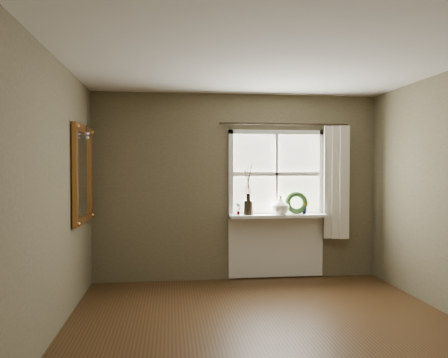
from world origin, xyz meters
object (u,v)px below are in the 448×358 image
at_px(cream_vase, 280,205).
at_px(gilt_mirror, 83,174).
at_px(wreath, 296,205).
at_px(dark_jug, 248,208).

distance_m(cream_vase, gilt_mirror, 2.65).
distance_m(wreath, gilt_mirror, 2.90).
relative_size(cream_vase, wreath, 0.80).
bearing_deg(dark_jug, cream_vase, 0.00).
bearing_deg(gilt_mirror, wreath, 13.03).
bearing_deg(dark_jug, gilt_mirror, -163.87).
distance_m(cream_vase, wreath, 0.25).
relative_size(dark_jug, gilt_mirror, 0.17).
relative_size(dark_jug, cream_vase, 0.76).
height_order(cream_vase, wreath, wreath).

